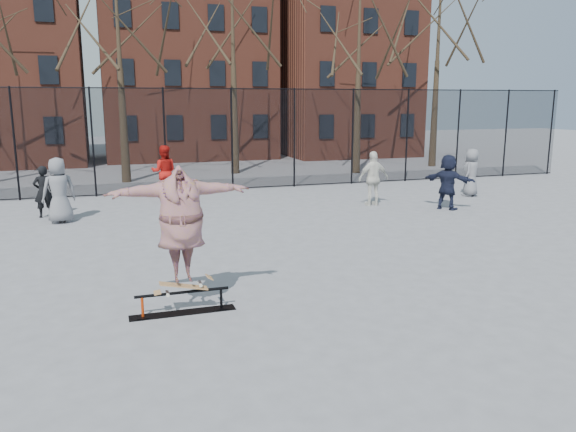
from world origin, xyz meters
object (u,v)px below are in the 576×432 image
object	(u,v)px
bystander_grey	(59,190)
bystander_navy	(448,182)
skateboard	(184,288)
bystander_red	(164,172)
skater	(181,229)
bystander_white	(373,179)
bystander_black	(43,192)
skate_rail	(183,304)
bystander_extra	(471,173)

from	to	relation	value
bystander_grey	bystander_navy	distance (m)	12.05
skateboard	bystander_red	xyz separation A→B (m)	(0.93, 11.79, 0.51)
skater	bystander_grey	bearing A→B (deg)	104.81
skater	bystander_navy	bearing A→B (deg)	33.10
bystander_red	bystander_navy	bearing A→B (deg)	159.60
bystander_white	bystander_navy	world-z (taller)	bystander_white
bystander_grey	skateboard	bearing A→B (deg)	91.73
bystander_black	bystander_navy	bearing A→B (deg)	152.55
skate_rail	bystander_grey	bearing A→B (deg)	106.20
skate_rail	bystander_black	xyz separation A→B (m)	(-2.92, 9.30, 0.64)
bystander_white	bystander_extra	distance (m)	4.36
skater	bystander_grey	distance (m)	8.66
bystander_white	skateboard	bearing A→B (deg)	46.60
bystander_navy	bystander_extra	xyz separation A→B (m)	(2.32, 1.95, -0.02)
skateboard	bystander_navy	xyz separation A→B (m)	(9.49, 6.56, 0.46)
skateboard	bystander_black	bearing A→B (deg)	107.61
bystander_grey	bystander_black	size ratio (longest dim) A/B	1.21
bystander_black	bystander_red	size ratio (longest dim) A/B	0.83
bystander_grey	bystander_black	bearing A→B (deg)	-77.55
skater	bystander_black	distance (m)	9.78
skate_rail	skater	bearing A→B (deg)	0.00
bystander_navy	bystander_extra	world-z (taller)	bystander_navy
skateboard	bystander_navy	bearing A→B (deg)	34.67
bystander_extra	skate_rail	bearing A→B (deg)	0.59
bystander_extra	skateboard	bearing A→B (deg)	0.66
bystander_white	bystander_navy	bearing A→B (deg)	145.83
bystander_red	bystander_grey	bearing A→B (deg)	57.04
skateboard	bystander_extra	bearing A→B (deg)	35.80
bystander_white	bystander_extra	size ratio (longest dim) A/B	1.04
skateboard	bystander_white	size ratio (longest dim) A/B	0.47
bystander_black	skater	bearing A→B (deg)	92.56
skateboard	bystander_extra	distance (m)	14.56
bystander_white	bystander_navy	distance (m)	2.42
skateboard	skate_rail	bearing A→B (deg)	180.00
skateboard	bystander_navy	distance (m)	11.55
skate_rail	skateboard	distance (m)	0.29
skateboard	bystander_extra	world-z (taller)	bystander_extra
skateboard	bystander_red	distance (m)	11.84
skate_rail	skateboard	xyz separation A→B (m)	(0.03, 0.00, 0.29)
bystander_navy	bystander_white	bearing A→B (deg)	20.09
skater	bystander_extra	bearing A→B (deg)	34.23
bystander_grey	bystander_white	bearing A→B (deg)	163.20
bystander_black	bystander_extra	size ratio (longest dim) A/B	0.90
skateboard	bystander_white	distance (m)	10.91
bystander_black	bystander_navy	size ratio (longest dim) A/B	0.88
skateboard	bystander_extra	xyz separation A→B (m)	(11.81, 8.51, 0.44)
bystander_grey	bystander_navy	xyz separation A→B (m)	(11.93, -1.73, -0.05)
bystander_grey	bystander_navy	bearing A→B (deg)	157.08
bystander_extra	bystander_navy	bearing A→B (deg)	4.97
bystander_black	bystander_white	distance (m)	10.53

